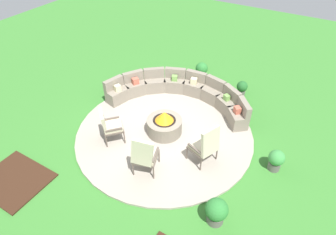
{
  "coord_description": "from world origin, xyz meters",
  "views": [
    {
      "loc": [
        3.2,
        -5.22,
        5.59
      ],
      "look_at": [
        0.0,
        0.2,
        0.45
      ],
      "focal_mm": 30.69,
      "sensor_mm": 36.0,
      "label": 1
    }
  ],
  "objects": [
    {
      "name": "patio_circle",
      "position": [
        0.0,
        0.0,
        0.03
      ],
      "size": [
        5.02,
        5.02,
        0.06
      ],
      "primitive_type": "cylinder",
      "color": "#9E9384",
      "rests_on": "ground_plane"
    },
    {
      "name": "ground_plane",
      "position": [
        0.0,
        0.0,
        0.0
      ],
      "size": [
        24.0,
        24.0,
        0.0
      ],
      "primitive_type": "plane",
      "color": "#387A2D"
    },
    {
      "name": "mulch_bed_left",
      "position": [
        -2.26,
        -3.3,
        0.02
      ],
      "size": [
        1.59,
        1.31,
        0.04
      ],
      "primitive_type": "cube",
      "color": "#382114",
      "rests_on": "ground_plane"
    },
    {
      "name": "curved_stone_bench",
      "position": [
        -0.37,
        1.62,
        0.37
      ],
      "size": [
        4.44,
        2.26,
        0.78
      ],
      "color": "gray",
      "rests_on": "patio_circle"
    },
    {
      "name": "potted_plant_0",
      "position": [
        2.35,
        -1.82,
        0.36
      ],
      "size": [
        0.49,
        0.49,
        0.66
      ],
      "color": "#605B56",
      "rests_on": "ground_plane"
    },
    {
      "name": "fire_pit",
      "position": [
        0.0,
        0.0,
        0.34
      ],
      "size": [
        0.99,
        0.99,
        0.72
      ],
      "color": "gray",
      "rests_on": "patio_circle"
    },
    {
      "name": "potted_plant_1",
      "position": [
        3.05,
        0.26,
        0.33
      ],
      "size": [
        0.4,
        0.4,
        0.6
      ],
      "color": "#605B56",
      "rests_on": "ground_plane"
    },
    {
      "name": "lounge_chair_back_left",
      "position": [
        1.45,
        -0.44,
        0.64
      ],
      "size": [
        0.75,
        0.77,
        1.14
      ],
      "rotation": [
        0.0,
        0.0,
        7.51
      ],
      "color": "brown",
      "rests_on": "patio_circle"
    },
    {
      "name": "potted_plant_2",
      "position": [
        1.26,
        2.89,
        0.33
      ],
      "size": [
        0.35,
        0.35,
        0.58
      ],
      "color": "#605B56",
      "rests_on": "ground_plane"
    },
    {
      "name": "lounge_chair_front_right",
      "position": [
        0.34,
        -1.48,
        0.64
      ],
      "size": [
        0.71,
        0.74,
        1.18
      ],
      "rotation": [
        0.0,
        0.0,
        6.6
      ],
      "color": "brown",
      "rests_on": "patio_circle"
    },
    {
      "name": "lounge_chair_front_left",
      "position": [
        -1.1,
        -1.01,
        0.6
      ],
      "size": [
        0.75,
        0.77,
        1.01
      ],
      "rotation": [
        0.0,
        0.0,
        5.55
      ],
      "color": "brown",
      "rests_on": "patio_circle"
    },
    {
      "name": "potted_plant_3",
      "position": [
        -0.38,
        3.22,
        0.36
      ],
      "size": [
        0.44,
        0.44,
        0.66
      ],
      "color": "#A89E8E",
      "rests_on": "ground_plane"
    }
  ]
}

